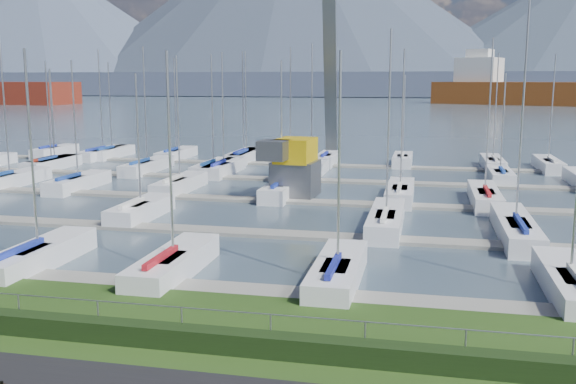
# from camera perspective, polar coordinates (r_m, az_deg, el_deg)

# --- Properties ---
(water) EXTENTS (800.00, 540.00, 0.20)m
(water) POSITION_cam_1_polar(r_m,az_deg,el_deg) (279.01, 10.83, 8.01)
(water) COLOR #425361
(hedge) EXTENTS (80.00, 0.70, 0.70)m
(hedge) POSITION_cam_1_polar(r_m,az_deg,el_deg) (21.19, -7.22, -12.87)
(hedge) COLOR black
(hedge) RESTS_ON grass
(fence) EXTENTS (80.00, 0.04, 0.04)m
(fence) POSITION_cam_1_polar(r_m,az_deg,el_deg) (21.23, -6.91, -10.35)
(fence) COLOR gray
(fence) RESTS_ON grass
(foothill) EXTENTS (900.00, 80.00, 12.00)m
(foothill) POSITION_cam_1_polar(r_m,az_deg,el_deg) (348.86, 11.15, 9.42)
(foothill) COLOR #454D64
(foothill) RESTS_ON water
(mountains) EXTENTS (1190.00, 360.00, 115.00)m
(mountains) POSITION_cam_1_polar(r_m,az_deg,el_deg) (425.13, 12.57, 14.93)
(mountains) COLOR #435462
(mountains) RESTS_ON water
(docks) EXTENTS (90.00, 41.60, 0.25)m
(docks) POSITION_cam_1_polar(r_m,az_deg,el_deg) (46.12, 3.64, -0.98)
(docks) COLOR slate
(docks) RESTS_ON water
(crane) EXTENTS (5.10, 13.31, 22.35)m
(crane) POSITION_cam_1_polar(r_m,az_deg,el_deg) (48.91, 1.49, 6.22)
(crane) COLOR #58595F
(crane) RESTS_ON water
(cargo_ship_mid) EXTENTS (96.05, 51.37, 21.50)m
(cargo_ship_mid) POSITION_cam_1_polar(r_m,az_deg,el_deg) (237.58, 23.35, 8.01)
(cargo_ship_mid) COLOR brown
(cargo_ship_mid) RESTS_ON water
(sailboat_fleet) EXTENTS (75.05, 49.36, 13.31)m
(sailboat_fleet) POSITION_cam_1_polar(r_m,az_deg,el_deg) (50.11, 0.35, 6.35)
(sailboat_fleet) COLOR #2136A8
(sailboat_fleet) RESTS_ON water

